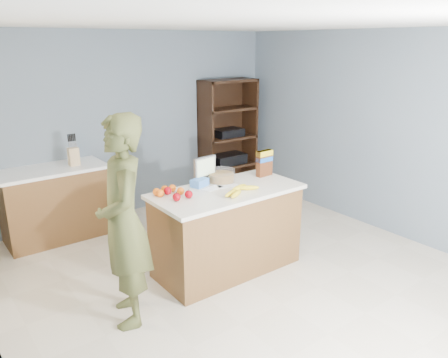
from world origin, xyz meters
TOP-DOWN VIEW (x-y plane):
  - floor at (0.00, 0.00)m, footprint 4.50×5.00m
  - walls at (0.00, 0.00)m, footprint 4.52×5.02m
  - counter_peninsula at (0.00, 0.30)m, footprint 1.56×0.76m
  - back_cabinet at (-1.20, 2.20)m, footprint 1.24×0.62m
  - shelving_unit at (1.55, 2.35)m, footprint 0.90×0.40m
  - person at (-1.22, 0.12)m, footprint 0.62×0.77m
  - knife_block at (-0.93, 2.15)m, footprint 0.12×0.10m
  - envelopes at (-0.01, 0.40)m, footprint 0.41×0.21m
  - bananas at (0.03, 0.15)m, footprint 0.46×0.26m
  - apples at (-0.53, 0.39)m, footprint 0.21×0.29m
  - oranges at (-0.56, 0.54)m, footprint 0.28×0.22m
  - blue_carton at (-0.16, 0.56)m, footprint 0.21×0.17m
  - salad_bowl at (0.12, 0.55)m, footprint 0.30×0.30m
  - tv at (-0.04, 0.63)m, footprint 0.28×0.12m
  - cereal_box at (0.63, 0.43)m, footprint 0.20×0.08m

SIDE VIEW (x-z plane):
  - floor at x=0.00m, z-range -0.01..0.01m
  - counter_peninsula at x=0.00m, z-range -0.03..0.87m
  - back_cabinet at x=-1.20m, z-range 0.00..0.90m
  - shelving_unit at x=1.55m, z-range -0.04..1.76m
  - envelopes at x=-0.01m, z-range 0.90..0.90m
  - person at x=-1.22m, z-range 0.00..1.82m
  - bananas at x=0.03m, z-range 0.90..0.95m
  - oranges at x=-0.56m, z-range 0.90..0.98m
  - apples at x=-0.53m, z-range 0.90..0.98m
  - blue_carton at x=-0.16m, z-range 0.90..0.98m
  - salad_bowl at x=0.12m, z-range 0.89..1.02m
  - knife_block at x=-0.93m, z-range 0.86..1.17m
  - tv at x=-0.04m, z-range 0.92..1.20m
  - cereal_box at x=0.63m, z-range 0.92..1.22m
  - walls at x=0.00m, z-range 0.40..2.91m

